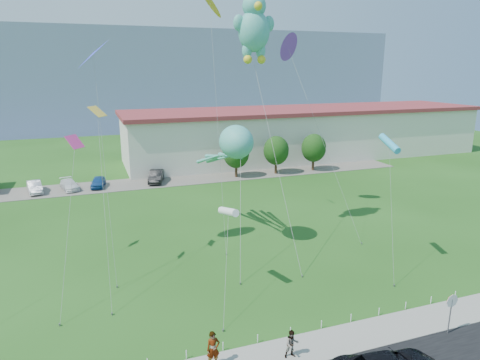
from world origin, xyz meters
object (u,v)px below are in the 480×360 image
pedestrian_left (213,349)px  parked_car_blue (98,182)px  octopus_kite (231,149)px  warehouse (306,132)px  parked_car_black (156,176)px  stop_sign (452,305)px  pedestrian_right (292,344)px  parked_car_white (69,185)px  teddy_bear_kite (254,26)px  parked_car_silver (35,187)px

pedestrian_left → parked_car_blue: pedestrian_left is taller
parked_car_blue → octopus_kite: (10.37, -22.25, 7.53)m
warehouse → parked_car_black: (-26.87, -9.04, -3.28)m
stop_sign → pedestrian_right: bearing=173.5°
octopus_kite → pedestrian_right: bearing=-97.3°
parked_car_blue → parked_car_black: bearing=9.8°
pedestrian_right → octopus_kite: 17.55m
pedestrian_right → parked_car_white: 39.87m
warehouse → parked_car_white: warehouse is taller
pedestrian_left → parked_car_black: (2.98, 37.34, -0.19)m
stop_sign → pedestrian_left: (-13.35, 1.82, -0.83)m
pedestrian_left → octopus_kite: size_ratio=0.14×
warehouse → teddy_bear_kite: (-21.58, -30.57, 13.84)m
octopus_kite → parked_car_silver: bearing=128.5°
warehouse → parked_car_blue: 35.55m
parked_car_silver → parked_car_white: size_ratio=1.01×
pedestrian_left → parked_car_black: bearing=86.4°
pedestrian_right → parked_car_silver: size_ratio=0.36×
warehouse → parked_car_white: (-37.61, -9.05, -3.45)m
parked_car_white → teddy_bear_kite: 31.92m
stop_sign → teddy_bear_kite: 24.41m
octopus_kite → teddy_bear_kite: (2.24, 0.77, 9.72)m
parked_car_white → parked_car_black: bearing=-13.4°
octopus_kite → teddy_bear_kite: teddy_bear_kite is taller
parked_car_silver → octopus_kite: size_ratio=0.33×
stop_sign → parked_car_black: stop_sign is taller
parked_car_white → octopus_kite: size_ratio=0.32×
pedestrian_right → parked_car_silver: (-15.68, 38.08, -0.10)m
parked_car_silver → parked_car_blue: bearing=-10.9°
pedestrian_left → pedestrian_right: (4.01, -0.76, -0.17)m
stop_sign → parked_car_black: 40.53m
parked_car_white → octopus_kite: bearing=-71.8°
parked_car_blue → octopus_kite: size_ratio=0.30×
parked_car_silver → parked_car_black: 14.65m
pedestrian_right → teddy_bear_kite: bearing=82.9°
pedestrian_left → octopus_kite: 17.73m
pedestrian_left → stop_sign: bearing=-6.9°
parked_car_silver → parked_car_black: (14.65, 0.03, 0.08)m
stop_sign → teddy_bear_kite: bearing=106.1°
pedestrian_left → parked_car_blue: size_ratio=0.48×
stop_sign → teddy_bear_kite: teddy_bear_kite is taller
parked_car_silver → octopus_kite: octopus_kite is taller
pedestrian_left → parked_car_silver: bearing=108.3°
parked_car_blue → teddy_bear_kite: bearing=-50.1°
stop_sign → parked_car_silver: bearing=122.6°
warehouse → octopus_kite: octopus_kite is taller
warehouse → parked_car_silver: warehouse is taller
parked_car_silver → parked_car_black: bearing=-10.6°
parked_car_white → teddy_bear_kite: bearing=-66.8°
parked_car_silver → parked_car_black: size_ratio=0.90×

